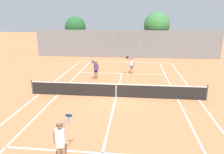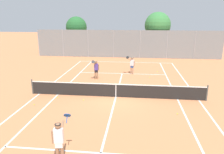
{
  "view_description": "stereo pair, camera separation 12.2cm",
  "coord_description": "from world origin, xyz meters",
  "px_view_note": "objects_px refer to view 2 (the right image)",
  "views": [
    {
      "loc": [
        1.19,
        -13.98,
        5.34
      ],
      "look_at": [
        -0.44,
        1.5,
        1.0
      ],
      "focal_mm": 35.0,
      "sensor_mm": 36.0,
      "label": 1
    },
    {
      "loc": [
        1.31,
        -13.97,
        5.34
      ],
      "look_at": [
        -0.44,
        1.5,
        1.0
      ],
      "focal_mm": 35.0,
      "sensor_mm": 36.0,
      "label": 2
    }
  ],
  "objects_px": {
    "loose_tennis_ball_3": "(57,97)",
    "loose_tennis_ball_5": "(34,105)",
    "player_near_side": "(59,139)",
    "player_far_left": "(96,69)",
    "loose_tennis_ball_1": "(84,100)",
    "loose_tennis_ball_0": "(157,72)",
    "loose_tennis_ball_2": "(150,77)",
    "tree_behind_right": "(157,26)",
    "loose_tennis_ball_4": "(177,114)",
    "tennis_net": "(116,90)",
    "player_far_right": "(132,64)",
    "tree_behind_left": "(76,28)"
  },
  "relations": [
    {
      "from": "loose_tennis_ball_4",
      "to": "tree_behind_left",
      "type": "xyz_separation_m",
      "value": [
        -11.48,
        20.94,
        3.68
      ]
    },
    {
      "from": "tennis_net",
      "to": "tree_behind_left",
      "type": "distance_m",
      "value": 20.42
    },
    {
      "from": "loose_tennis_ball_0",
      "to": "loose_tennis_ball_5",
      "type": "bearing_deg",
      "value": -131.6
    },
    {
      "from": "tennis_net",
      "to": "tree_behind_right",
      "type": "xyz_separation_m",
      "value": [
        4.0,
        17.05,
        3.58
      ]
    },
    {
      "from": "player_far_left",
      "to": "loose_tennis_ball_0",
      "type": "distance_m",
      "value": 6.51
    },
    {
      "from": "player_near_side",
      "to": "player_far_right",
      "type": "bearing_deg",
      "value": 79.94
    },
    {
      "from": "tennis_net",
      "to": "tree_behind_right",
      "type": "bearing_deg",
      "value": 76.81
    },
    {
      "from": "loose_tennis_ball_0",
      "to": "loose_tennis_ball_1",
      "type": "relative_size",
      "value": 1.0
    },
    {
      "from": "player_near_side",
      "to": "loose_tennis_ball_2",
      "type": "relative_size",
      "value": 26.88
    },
    {
      "from": "loose_tennis_ball_0",
      "to": "player_near_side",
      "type": "bearing_deg",
      "value": -108.61
    },
    {
      "from": "player_far_left",
      "to": "tree_behind_right",
      "type": "relative_size",
      "value": 0.3
    },
    {
      "from": "loose_tennis_ball_0",
      "to": "tree_behind_left",
      "type": "xyz_separation_m",
      "value": [
        -11.22,
        11.12,
        3.68
      ]
    },
    {
      "from": "tennis_net",
      "to": "player_far_left",
      "type": "height_order",
      "value": "player_far_left"
    },
    {
      "from": "loose_tennis_ball_3",
      "to": "loose_tennis_ball_5",
      "type": "height_order",
      "value": "same"
    },
    {
      "from": "loose_tennis_ball_0",
      "to": "loose_tennis_ball_4",
      "type": "bearing_deg",
      "value": -88.43
    },
    {
      "from": "loose_tennis_ball_1",
      "to": "tennis_net",
      "type": "bearing_deg",
      "value": 22.7
    },
    {
      "from": "player_far_left",
      "to": "loose_tennis_ball_2",
      "type": "relative_size",
      "value": 26.88
    },
    {
      "from": "tennis_net",
      "to": "loose_tennis_ball_1",
      "type": "distance_m",
      "value": 2.27
    },
    {
      "from": "tree_behind_right",
      "to": "tennis_net",
      "type": "bearing_deg",
      "value": -103.19
    },
    {
      "from": "player_far_right",
      "to": "loose_tennis_ball_1",
      "type": "distance_m",
      "value": 7.88
    },
    {
      "from": "tennis_net",
      "to": "player_near_side",
      "type": "distance_m",
      "value": 7.21
    },
    {
      "from": "loose_tennis_ball_2",
      "to": "loose_tennis_ball_5",
      "type": "distance_m",
      "value": 10.42
    },
    {
      "from": "loose_tennis_ball_2",
      "to": "loose_tennis_ball_4",
      "type": "relative_size",
      "value": 1.0
    },
    {
      "from": "player_near_side",
      "to": "player_far_left",
      "type": "xyz_separation_m",
      "value": [
        -0.68,
        11.29,
        0.0
      ]
    },
    {
      "from": "tennis_net",
      "to": "loose_tennis_ball_5",
      "type": "distance_m",
      "value": 5.33
    },
    {
      "from": "player_far_right",
      "to": "tree_behind_left",
      "type": "bearing_deg",
      "value": 125.45
    },
    {
      "from": "player_far_right",
      "to": "loose_tennis_ball_1",
      "type": "bearing_deg",
      "value": -112.37
    },
    {
      "from": "player_near_side",
      "to": "loose_tennis_ball_4",
      "type": "bearing_deg",
      "value": 42.41
    },
    {
      "from": "loose_tennis_ball_0",
      "to": "loose_tennis_ball_5",
      "type": "distance_m",
      "value": 12.62
    },
    {
      "from": "loose_tennis_ball_4",
      "to": "player_far_right",
      "type": "bearing_deg",
      "value": 107.69
    },
    {
      "from": "tree_behind_right",
      "to": "player_far_left",
      "type": "bearing_deg",
      "value": -115.59
    },
    {
      "from": "player_far_left",
      "to": "loose_tennis_ball_5",
      "type": "bearing_deg",
      "value": -114.33
    },
    {
      "from": "tennis_net",
      "to": "player_far_right",
      "type": "relative_size",
      "value": 6.76
    },
    {
      "from": "loose_tennis_ball_2",
      "to": "tree_behind_right",
      "type": "relative_size",
      "value": 0.01
    },
    {
      "from": "player_far_right",
      "to": "tree_behind_right",
      "type": "bearing_deg",
      "value": 73.96
    },
    {
      "from": "tennis_net",
      "to": "loose_tennis_ball_0",
      "type": "distance_m",
      "value": 8.25
    },
    {
      "from": "loose_tennis_ball_1",
      "to": "tree_behind_right",
      "type": "height_order",
      "value": "tree_behind_right"
    },
    {
      "from": "player_near_side",
      "to": "loose_tennis_ball_1",
      "type": "relative_size",
      "value": 26.88
    },
    {
      "from": "tennis_net",
      "to": "loose_tennis_ball_3",
      "type": "bearing_deg",
      "value": -171.55
    },
    {
      "from": "tree_behind_left",
      "to": "tree_behind_right",
      "type": "distance_m",
      "value": 11.88
    },
    {
      "from": "loose_tennis_ball_2",
      "to": "player_near_side",
      "type": "bearing_deg",
      "value": -108.12
    },
    {
      "from": "loose_tennis_ball_4",
      "to": "loose_tennis_ball_5",
      "type": "bearing_deg",
      "value": 177.49
    },
    {
      "from": "loose_tennis_ball_3",
      "to": "loose_tennis_ball_5",
      "type": "xyz_separation_m",
      "value": [
        -1.0,
        -1.37,
        0.0
      ]
    },
    {
      "from": "loose_tennis_ball_5",
      "to": "loose_tennis_ball_0",
      "type": "bearing_deg",
      "value": 48.4
    },
    {
      "from": "loose_tennis_ball_0",
      "to": "loose_tennis_ball_1",
      "type": "distance_m",
      "value": 9.99
    },
    {
      "from": "tennis_net",
      "to": "loose_tennis_ball_1",
      "type": "bearing_deg",
      "value": -157.3
    },
    {
      "from": "loose_tennis_ball_3",
      "to": "player_far_left",
      "type": "bearing_deg",
      "value": 69.48
    },
    {
      "from": "player_far_left",
      "to": "tree_behind_right",
      "type": "distance_m",
      "value": 14.55
    },
    {
      "from": "player_far_left",
      "to": "loose_tennis_ball_1",
      "type": "distance_m",
      "value": 5.18
    },
    {
      "from": "player_far_left",
      "to": "loose_tennis_ball_1",
      "type": "bearing_deg",
      "value": -89.03
    }
  ]
}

